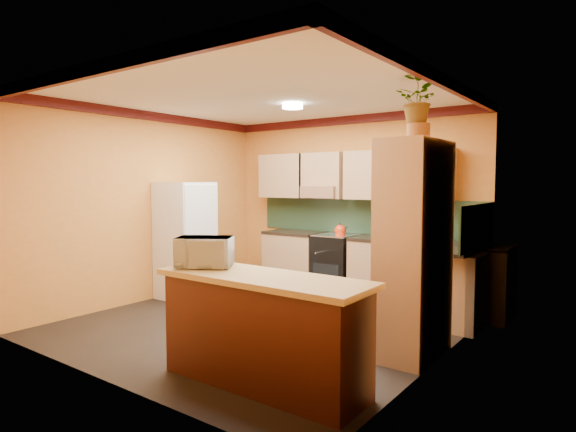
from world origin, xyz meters
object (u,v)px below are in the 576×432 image
Objects in this scene: base_cabinets_back at (374,270)px; stove at (336,265)px; breakfast_bar at (263,333)px; pantry at (414,249)px; microwave at (204,252)px; fridge at (185,240)px.

base_cabinets_back is 0.63m from stove.
base_cabinets_back is 2.03× the size of breakfast_bar.
pantry is at bearing 62.10° from breakfast_bar.
microwave is at bearing 180.00° from breakfast_bar.
pantry is at bearing -53.85° from base_cabinets_back.
microwave reaches higher than breakfast_bar.
pantry reaches higher than base_cabinets_back.
pantry is at bearing -42.61° from stove.
fridge is at bearing -147.92° from base_cabinets_back.
base_cabinets_back is 3.23m from microwave.
fridge is 0.94× the size of breakfast_bar.
pantry reaches higher than breakfast_bar.
pantry is (1.90, -1.75, 0.59)m from stove.
stove is at bearing 137.39° from pantry.
stove is 0.51× the size of breakfast_bar.
fridge is (-1.70, -1.45, 0.39)m from stove.
fridge reaches higher than breakfast_bar.
microwave is at bearing -38.18° from fridge.
fridge is at bearing 109.26° from microwave.
breakfast_bar is (-0.75, -1.41, -0.61)m from pantry.
stove is (-0.62, -0.00, 0.02)m from base_cabinets_back.
stove reaches higher than breakfast_bar.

